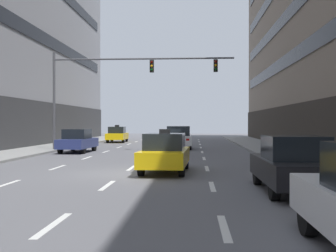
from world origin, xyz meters
TOP-DOWN VIEW (x-y plane):
  - ground_plane at (0.00, 0.00)m, footprint 120.00×120.00m
  - lane_stripe_l1_s3 at (-3.32, -3.00)m, footprint 0.16×2.00m
  - lane_stripe_l1_s4 at (-3.32, 2.00)m, footprint 0.16×2.00m
  - lane_stripe_l1_s5 at (-3.32, 7.00)m, footprint 0.16×2.00m
  - lane_stripe_l1_s6 at (-3.32, 12.00)m, footprint 0.16×2.00m
  - lane_stripe_l1_s7 at (-3.32, 17.00)m, footprint 0.16×2.00m
  - lane_stripe_l1_s8 at (-3.32, 22.00)m, footprint 0.16×2.00m
  - lane_stripe_l1_s9 at (-3.32, 27.00)m, footprint 0.16×2.00m
  - lane_stripe_l1_s10 at (-3.32, 32.00)m, footprint 0.16×2.00m
  - lane_stripe_l2_s2 at (0.00, -8.00)m, footprint 0.16×2.00m
  - lane_stripe_l2_s3 at (0.00, -3.00)m, footprint 0.16×2.00m
  - lane_stripe_l2_s4 at (0.00, 2.00)m, footprint 0.16×2.00m
  - lane_stripe_l2_s5 at (0.00, 7.00)m, footprint 0.16×2.00m
  - lane_stripe_l2_s6 at (0.00, 12.00)m, footprint 0.16×2.00m
  - lane_stripe_l2_s7 at (0.00, 17.00)m, footprint 0.16×2.00m
  - lane_stripe_l2_s8 at (0.00, 22.00)m, footprint 0.16×2.00m
  - lane_stripe_l2_s9 at (0.00, 27.00)m, footprint 0.16×2.00m
  - lane_stripe_l2_s10 at (0.00, 32.00)m, footprint 0.16×2.00m
  - lane_stripe_l3_s2 at (3.32, -8.00)m, footprint 0.16×2.00m
  - lane_stripe_l3_s3 at (3.32, -3.00)m, footprint 0.16×2.00m
  - lane_stripe_l3_s4 at (3.32, 2.00)m, footprint 0.16×2.00m
  - lane_stripe_l3_s5 at (3.32, 7.00)m, footprint 0.16×2.00m
  - lane_stripe_l3_s6 at (3.32, 12.00)m, footprint 0.16×2.00m
  - lane_stripe_l3_s7 at (3.32, 17.00)m, footprint 0.16×2.00m
  - lane_stripe_l3_s8 at (3.32, 22.00)m, footprint 0.16×2.00m
  - lane_stripe_l3_s9 at (3.32, 27.00)m, footprint 0.16×2.00m
  - lane_stripe_l3_s10 at (3.32, 32.00)m, footprint 0.16×2.00m
  - taxi_driving_0 at (1.59, 0.55)m, footprint 1.92×4.25m
  - car_driving_1 at (-5.07, 11.19)m, footprint 1.85×4.23m
  - car_driving_2 at (1.58, 15.23)m, footprint 2.06×4.69m
  - taxi_driving_3 at (-5.06, 25.35)m, footprint 1.93×4.32m
  - car_parked_1 at (5.58, -3.90)m, footprint 1.84×4.35m
  - traffic_signal_0 at (-2.58, 12.17)m, footprint 12.61×0.35m

SIDE VIEW (x-z plane):
  - ground_plane at x=0.00m, z-range 0.00..0.00m
  - lane_stripe_l1_s3 at x=-3.32m, z-range 0.00..0.01m
  - lane_stripe_l1_s4 at x=-3.32m, z-range 0.00..0.01m
  - lane_stripe_l1_s5 at x=-3.32m, z-range 0.00..0.01m
  - lane_stripe_l1_s6 at x=-3.32m, z-range 0.00..0.01m
  - lane_stripe_l1_s7 at x=-3.32m, z-range 0.00..0.01m
  - lane_stripe_l1_s8 at x=-3.32m, z-range 0.00..0.01m
  - lane_stripe_l1_s9 at x=-3.32m, z-range 0.00..0.01m
  - lane_stripe_l1_s10 at x=-3.32m, z-range 0.00..0.01m
  - lane_stripe_l2_s2 at x=0.00m, z-range 0.00..0.01m
  - lane_stripe_l2_s3 at x=0.00m, z-range 0.00..0.01m
  - lane_stripe_l2_s4 at x=0.00m, z-range 0.00..0.01m
  - lane_stripe_l2_s5 at x=0.00m, z-range 0.00..0.01m
  - lane_stripe_l2_s6 at x=0.00m, z-range 0.00..0.01m
  - lane_stripe_l2_s7 at x=0.00m, z-range 0.00..0.01m
  - lane_stripe_l2_s8 at x=0.00m, z-range 0.00..0.01m
  - lane_stripe_l2_s9 at x=0.00m, z-range 0.00..0.01m
  - lane_stripe_l2_s10 at x=0.00m, z-range 0.00..0.01m
  - lane_stripe_l3_s2 at x=3.32m, z-range 0.00..0.01m
  - lane_stripe_l3_s3 at x=3.32m, z-range 0.00..0.01m
  - lane_stripe_l3_s4 at x=3.32m, z-range 0.00..0.01m
  - lane_stripe_l3_s5 at x=3.32m, z-range 0.00..0.01m
  - lane_stripe_l3_s6 at x=3.32m, z-range 0.00..0.01m
  - lane_stripe_l3_s7 at x=3.32m, z-range 0.00..0.01m
  - lane_stripe_l3_s8 at x=3.32m, z-range 0.00..0.01m
  - lane_stripe_l3_s9 at x=3.32m, z-range 0.00..0.01m
  - lane_stripe_l3_s10 at x=3.32m, z-range 0.00..0.01m
  - car_driving_1 at x=-5.07m, z-range -0.01..1.56m
  - taxi_driving_0 at x=1.59m, z-range -0.10..1.64m
  - taxi_driving_3 at x=-5.06m, z-range -0.10..1.68m
  - car_parked_1 at x=5.58m, z-range -0.01..1.61m
  - car_driving_2 at x=1.58m, z-range -0.01..1.73m
  - traffic_signal_0 at x=-2.58m, z-range 1.71..8.52m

